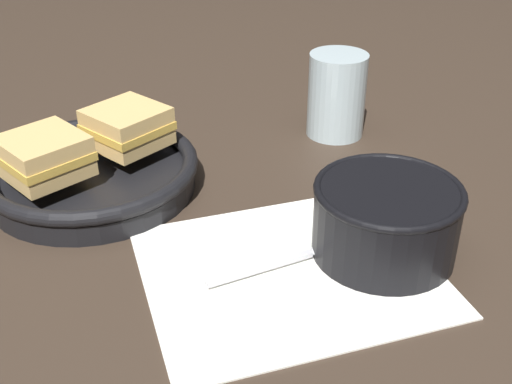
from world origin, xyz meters
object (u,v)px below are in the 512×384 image
Objects in this scene: drinking_glass at (337,95)px; spoon at (314,252)px; soup_bowl at (386,217)px; sandwich_near_right at (127,127)px; skillet at (92,174)px; sandwich_near_left at (44,156)px.

spoon is at bearing -126.71° from drinking_glass.
sandwich_near_right is (-0.18, 0.28, 0.02)m from soup_bowl.
sandwich_near_left is at bearing -162.65° from skillet.
sandwich_near_left and sandwich_near_right have the same top height.
skillet is at bearing -162.65° from sandwich_near_right.
spoon is at bearing -45.87° from sandwich_near_left.
spoon is at bearing -66.47° from sandwich_near_right.
drinking_glass is at bearing 0.58° from skillet.
soup_bowl is 1.35× the size of sandwich_near_right.
drinking_glass is (0.34, 0.00, 0.04)m from skillet.
soup_bowl is at bearing -18.34° from spoon.
sandwich_near_left is 0.92× the size of drinking_glass.
soup_bowl is 0.59× the size of skillet.
skillet is (-0.16, 0.24, 0.01)m from spoon.
soup_bowl is 0.08m from spoon.
drinking_glass is (0.29, -0.01, -0.01)m from sandwich_near_right.
spoon is 1.53× the size of sandwich_near_right.
sandwich_near_left is (-0.28, 0.25, 0.02)m from soup_bowl.
drinking_glass reaches higher than sandwich_near_left.
drinking_glass reaches higher than soup_bowl.
sandwich_near_right is (-0.11, 0.25, 0.06)m from spoon.
skillet is (-0.23, 0.26, -0.02)m from soup_bowl.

